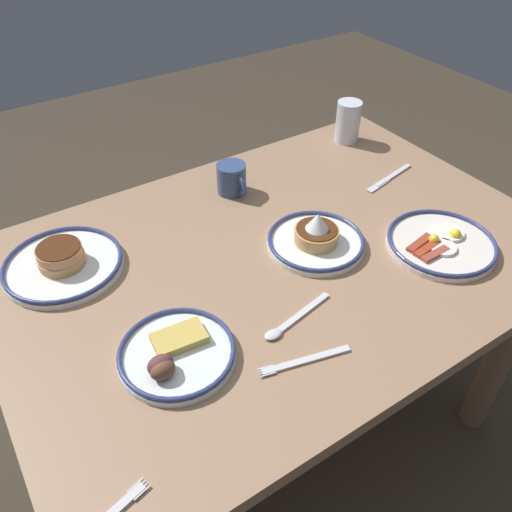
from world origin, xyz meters
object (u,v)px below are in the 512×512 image
plate_far_side (441,243)px  drinking_glass (348,124)px  butter_knife (390,178)px  tea_spoon (289,323)px  fork_far (304,361)px  coffee_mug (232,178)px  plate_far_companion (63,263)px  plate_near_main (316,239)px  plate_center_pancakes (175,354)px

plate_far_side → drinking_glass: 0.58m
drinking_glass → butter_knife: size_ratio=0.63×
tea_spoon → fork_far: bearing=71.0°
plate_far_side → fork_far: plate_far_side is taller
butter_knife → tea_spoon: bearing=27.5°
butter_knife → coffee_mug: bearing=-24.5°
plate_far_companion → fork_far: plate_far_companion is taller
plate_far_side → drinking_glass: (-0.17, -0.55, 0.05)m
drinking_glass → butter_knife: bearing=79.3°
plate_near_main → fork_far: (0.24, 0.27, -0.02)m
plate_near_main → coffee_mug: plate_near_main is taller
coffee_mug → drinking_glass: (-0.47, -0.06, 0.01)m
plate_near_main → plate_center_pancakes: (0.45, 0.13, -0.01)m
drinking_glass → plate_center_pancakes: bearing=30.3°
plate_far_side → fork_far: (0.50, 0.10, -0.01)m
plate_far_companion → butter_knife: plate_far_companion is taller
plate_far_companion → butter_knife: (-0.93, 0.13, -0.02)m
plate_center_pancakes → coffee_mug: size_ratio=2.08×
plate_near_main → plate_far_side: plate_near_main is taller
plate_near_main → drinking_glass: (-0.43, -0.38, 0.04)m
drinking_glass → tea_spoon: size_ratio=0.69×
plate_center_pancakes → plate_far_companion: size_ratio=0.84×
tea_spoon → plate_center_pancakes: bearing=-11.2°
plate_near_main → plate_far_companion: plate_near_main is taller
coffee_mug → fork_far: (0.20, 0.59, -0.04)m
coffee_mug → fork_far: 0.63m
plate_far_side → plate_near_main: bearing=-34.3°
plate_near_main → butter_knife: bearing=-161.3°
fork_far → butter_knife: same height
plate_center_pancakes → drinking_glass: bearing=-149.7°
plate_near_main → tea_spoon: bearing=40.3°
fork_far → plate_far_companion: bearing=-59.9°
plate_far_companion → plate_far_side: size_ratio=1.04×
plate_far_side → plate_center_pancakes: bearing=-3.6°
plate_far_companion → fork_far: size_ratio=1.47×
drinking_glass → fork_far: drinking_glass is taller
plate_center_pancakes → fork_far: 0.25m
coffee_mug → plate_far_companion: bearing=7.3°
plate_far_companion → coffee_mug: (-0.50, -0.06, 0.03)m
plate_center_pancakes → plate_far_side: size_ratio=0.88×
drinking_glass → fork_far: 0.94m
plate_center_pancakes → drinking_glass: (-0.87, -0.51, 0.04)m
fork_far → butter_knife: bearing=-147.1°
plate_near_main → coffee_mug: 0.33m
coffee_mug → butter_knife: coffee_mug is taller
fork_far → plate_near_main: bearing=-131.5°
plate_near_main → butter_knife: size_ratio=1.17×
plate_far_side → coffee_mug: coffee_mug is taller
coffee_mug → fork_far: coffee_mug is taller
coffee_mug → tea_spoon: 0.53m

